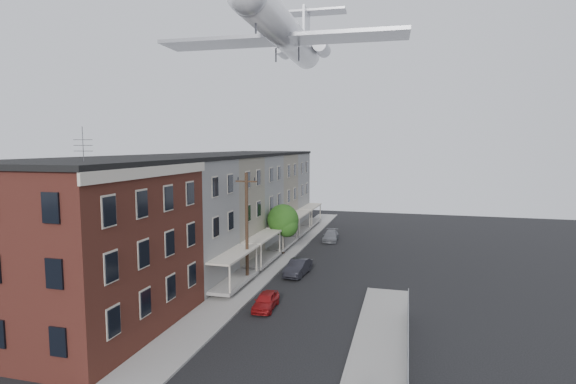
{
  "coord_description": "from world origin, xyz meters",
  "views": [
    {
      "loc": [
        6.78,
        -15.34,
        11.17
      ],
      "look_at": [
        0.61,
        7.61,
        8.68
      ],
      "focal_mm": 28.0,
      "sensor_mm": 36.0,
      "label": 1
    }
  ],
  "objects_px": {
    "street_tree": "(284,221)",
    "airplane": "(286,34)",
    "car_mid": "(298,267)",
    "car_far": "(331,236)",
    "utility_pole": "(247,227)",
    "car_near": "(266,301)"
  },
  "relations": [
    {
      "from": "street_tree",
      "to": "airplane",
      "type": "distance_m",
      "value": 18.19
    },
    {
      "from": "car_mid",
      "to": "street_tree",
      "type": "bearing_deg",
      "value": 120.16
    },
    {
      "from": "car_mid",
      "to": "car_far",
      "type": "distance_m",
      "value": 14.53
    },
    {
      "from": "car_mid",
      "to": "airplane",
      "type": "bearing_deg",
      "value": 119.89
    },
    {
      "from": "street_tree",
      "to": "car_far",
      "type": "distance_m",
      "value": 9.09
    },
    {
      "from": "utility_pole",
      "to": "car_far",
      "type": "height_order",
      "value": "utility_pole"
    },
    {
      "from": "car_near",
      "to": "car_far",
      "type": "bearing_deg",
      "value": 86.16
    },
    {
      "from": "utility_pole",
      "to": "street_tree",
      "type": "bearing_deg",
      "value": 88.11
    },
    {
      "from": "utility_pole",
      "to": "airplane",
      "type": "xyz_separation_m",
      "value": [
        0.92,
        8.72,
        16.91
      ]
    },
    {
      "from": "utility_pole",
      "to": "street_tree",
      "type": "relative_size",
      "value": 1.73
    },
    {
      "from": "car_near",
      "to": "airplane",
      "type": "distance_m",
      "value": 25.23
    },
    {
      "from": "car_near",
      "to": "airplane",
      "type": "relative_size",
      "value": 0.13
    },
    {
      "from": "car_far",
      "to": "car_near",
      "type": "bearing_deg",
      "value": -95.11
    },
    {
      "from": "car_near",
      "to": "car_far",
      "type": "height_order",
      "value": "car_far"
    },
    {
      "from": "car_mid",
      "to": "airplane",
      "type": "xyz_separation_m",
      "value": [
        -2.49,
        5.41,
        20.91
      ]
    },
    {
      "from": "car_mid",
      "to": "airplane",
      "type": "height_order",
      "value": "airplane"
    },
    {
      "from": "utility_pole",
      "to": "street_tree",
      "type": "xyz_separation_m",
      "value": [
        0.33,
        9.92,
        -1.22
      ]
    },
    {
      "from": "street_tree",
      "to": "airplane",
      "type": "height_order",
      "value": "airplane"
    },
    {
      "from": "street_tree",
      "to": "car_far",
      "type": "bearing_deg",
      "value": 66.28
    },
    {
      "from": "street_tree",
      "to": "utility_pole",
      "type": "bearing_deg",
      "value": -91.89
    },
    {
      "from": "utility_pole",
      "to": "car_mid",
      "type": "relative_size",
      "value": 2.2
    },
    {
      "from": "utility_pole",
      "to": "airplane",
      "type": "bearing_deg",
      "value": 83.96
    }
  ]
}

